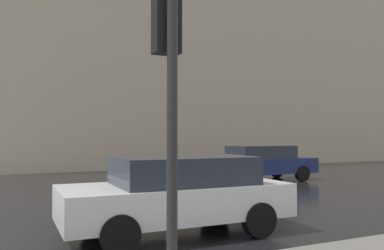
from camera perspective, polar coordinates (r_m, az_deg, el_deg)
The scene contains 4 objects.
haussmann_block_corner at distance 33.88m, azimuth -1.49°, elevation 14.32°, with size 19.54×26.98×22.70m.
traffic_signal_post at distance 4.49m, azimuth -3.48°, elevation 9.12°, with size 0.44×0.30×3.42m.
car_navy at distance 16.09m, azimuth 10.29°, elevation -5.30°, with size 1.85×4.10×1.41m.
car_white at distance 7.26m, azimuth -2.05°, elevation -9.77°, with size 1.85×4.10×1.41m.
Camera 1 is at (-7.63, -1.98, 1.78)m, focal length 36.68 mm.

